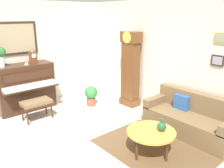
% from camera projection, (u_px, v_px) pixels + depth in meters
% --- Properties ---
extents(ground_plane, '(6.40, 6.00, 0.10)m').
position_uv_depth(ground_plane, '(80.00, 140.00, 4.82)').
color(ground_plane, beige).
extents(wall_left, '(0.13, 4.90, 2.80)m').
position_uv_depth(wall_left, '(25.00, 54.00, 6.29)').
color(wall_left, silver).
rests_on(wall_left, ground_plane).
extents(wall_back, '(5.30, 0.13, 2.80)m').
position_uv_depth(wall_back, '(158.00, 57.00, 5.90)').
color(wall_back, silver).
rests_on(wall_back, ground_plane).
extents(area_rug, '(2.10, 1.50, 0.01)m').
position_uv_depth(area_rug, '(154.00, 149.00, 4.42)').
color(area_rug, brown).
rests_on(area_rug, ground_plane).
extents(piano, '(0.87, 1.44, 1.22)m').
position_uv_depth(piano, '(25.00, 87.00, 6.12)').
color(piano, '#3D2316').
rests_on(piano, ground_plane).
extents(piano_bench, '(0.42, 0.70, 0.48)m').
position_uv_depth(piano_bench, '(36.00, 104.00, 5.55)').
color(piano_bench, '#3D2316').
rests_on(piano_bench, ground_plane).
extents(grandfather_clock, '(0.52, 0.34, 2.03)m').
position_uv_depth(grandfather_clock, '(130.00, 71.00, 6.31)').
color(grandfather_clock, brown).
rests_on(grandfather_clock, ground_plane).
extents(couch, '(1.90, 0.80, 0.84)m').
position_uv_depth(couch, '(190.00, 119.00, 4.97)').
color(couch, brown).
rests_on(couch, ground_plane).
extents(coffee_table, '(0.88, 0.88, 0.44)m').
position_uv_depth(coffee_table, '(151.00, 132.00, 4.20)').
color(coffee_table, gold).
rests_on(coffee_table, ground_plane).
extents(mantel_clock, '(0.13, 0.18, 0.38)m').
position_uv_depth(mantel_clock, '(33.00, 57.00, 6.07)').
color(mantel_clock, brown).
rests_on(mantel_clock, piano).
extents(flower_vase, '(0.26, 0.26, 0.58)m').
position_uv_depth(flower_vase, '(0.00, 54.00, 5.54)').
color(flower_vase, silver).
rests_on(flower_vase, piano).
extents(teacup, '(0.12, 0.12, 0.06)m').
position_uv_depth(teacup, '(26.00, 64.00, 5.90)').
color(teacup, beige).
rests_on(teacup, piano).
extents(green_jug, '(0.17, 0.17, 0.24)m').
position_uv_depth(green_jug, '(162.00, 126.00, 4.17)').
color(green_jug, '#234C33').
rests_on(green_jug, coffee_table).
extents(potted_plant, '(0.36, 0.36, 0.56)m').
position_uv_depth(potted_plant, '(91.00, 94.00, 6.44)').
color(potted_plant, '#935138').
rests_on(potted_plant, ground_plane).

